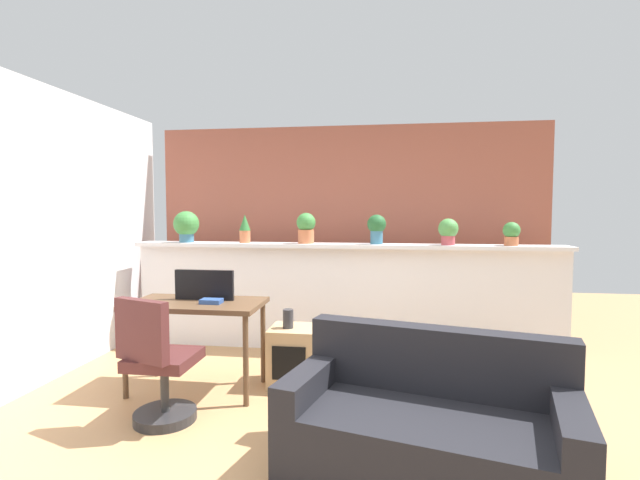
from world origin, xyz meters
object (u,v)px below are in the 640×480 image
object	(u,v)px
office_chair	(158,370)
vase_on_shelf	(288,319)
potted_plant_4	(448,230)
potted_plant_5	(511,233)
potted_plant_0	(186,225)
potted_plant_2	(306,227)
tv_monitor	(204,285)
potted_plant_1	(245,228)
desk	(196,312)
potted_plant_3	(377,227)
side_cube_shelf	(293,356)
couch	(428,429)
book_on_desk	(211,301)

from	to	relation	value
office_chair	vase_on_shelf	distance (m)	1.14
potted_plant_4	potted_plant_5	bearing A→B (deg)	0.26
vase_on_shelf	potted_plant_0	bearing A→B (deg)	143.16
potted_plant_5	potted_plant_4	bearing A→B (deg)	-179.74
potted_plant_2	office_chair	size ratio (longest dim) A/B	0.36
potted_plant_2	tv_monitor	distance (m)	1.42
potted_plant_0	potted_plant_1	xyz separation A→B (m)	(0.67, 0.00, -0.03)
potted_plant_0	potted_plant_2	xyz separation A→B (m)	(1.35, 0.02, -0.02)
potted_plant_1	desk	world-z (taller)	potted_plant_1
potted_plant_3	office_chair	distance (m)	2.57
potted_plant_5	side_cube_shelf	world-z (taller)	potted_plant_5
side_cube_shelf	potted_plant_2	bearing A→B (deg)	93.70
potted_plant_1	potted_plant_0	bearing A→B (deg)	-179.69
potted_plant_0	couch	distance (m)	3.49
potted_plant_2	desk	bearing A→B (deg)	-119.58
book_on_desk	couch	world-z (taller)	couch
potted_plant_2	side_cube_shelf	distance (m)	1.48
potted_plant_2	potted_plant_5	distance (m)	2.10
potted_plant_1	potted_plant_4	world-z (taller)	potted_plant_1
office_chair	vase_on_shelf	world-z (taller)	office_chair
potted_plant_0	desk	world-z (taller)	potted_plant_0
desk	couch	size ratio (longest dim) A/B	0.65
potted_plant_5	tv_monitor	world-z (taller)	potted_plant_5
potted_plant_4	office_chair	size ratio (longest dim) A/B	0.30
potted_plant_3	tv_monitor	bearing A→B (deg)	-140.47
potted_plant_4	couch	bearing A→B (deg)	-99.84
desk	vase_on_shelf	xyz separation A→B (m)	(0.73, 0.21, -0.08)
potted_plant_2	couch	world-z (taller)	potted_plant_2
potted_plant_2	book_on_desk	distance (m)	1.52
potted_plant_4	couch	world-z (taller)	potted_plant_4
potted_plant_0	book_on_desk	size ratio (longest dim) A/B	2.05
tv_monitor	vase_on_shelf	distance (m)	0.77
couch	potted_plant_2	bearing A→B (deg)	115.58
office_chair	side_cube_shelf	distance (m)	1.18
office_chair	couch	distance (m)	1.86
vase_on_shelf	potted_plant_3	bearing A→B (deg)	55.25
potted_plant_4	desk	distance (m)	2.59
potted_plant_0	office_chair	xyz separation A→B (m)	(0.62, -1.86, -0.95)
office_chair	side_cube_shelf	xyz separation A→B (m)	(0.79, 0.86, -0.14)
potted_plant_3	couch	distance (m)	2.53
couch	potted_plant_0	bearing A→B (deg)	137.16
potted_plant_1	book_on_desk	size ratio (longest dim) A/B	1.83
potted_plant_2	potted_plant_5	bearing A→B (deg)	-0.53
potted_plant_0	desk	bearing A→B (deg)	-62.68
potted_plant_0	book_on_desk	xyz separation A→B (m)	(0.79, -1.29, -0.57)
potted_plant_1	side_cube_shelf	bearing A→B (deg)	-53.67
potted_plant_2	potted_plant_1	bearing A→B (deg)	-179.03
tv_monitor	potted_plant_2	bearing A→B (deg)	60.20
potted_plant_3	couch	xyz separation A→B (m)	(0.34, -2.28, -1.05)
office_chair	vase_on_shelf	bearing A→B (deg)	47.80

